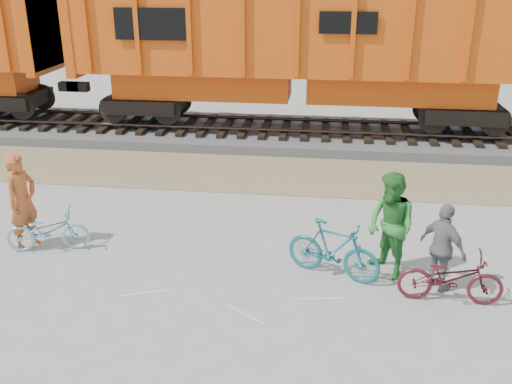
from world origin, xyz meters
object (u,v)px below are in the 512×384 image
bicycle_teal (333,250)px  person_man (391,226)px  person_woman (443,248)px  hopper_car_center (300,45)px  person_solo (22,201)px  bicycle_blue (48,231)px  bicycle_maroon (450,278)px

bicycle_teal → person_man: (1.00, 0.20, 0.44)m
person_man → person_woman: (0.86, -0.41, -0.18)m
hopper_car_center → person_solo: (-4.95, -8.35, -2.02)m
hopper_car_center → person_solo: size_ratio=7.12×
person_woman → bicycle_blue: bearing=46.0°
person_solo → person_man: 7.13m
hopper_car_center → bicycle_teal: 9.18m
bicycle_blue → bicycle_teal: 5.63m
bicycle_maroon → person_man: size_ratio=0.88×
person_solo → person_man: (7.12, -0.22, -0.00)m
bicycle_blue → person_man: person_man is taller
hopper_car_center → person_woman: bearing=-71.3°
person_solo → person_woman: bearing=-79.4°
bicycle_maroon → bicycle_blue: bearing=84.8°
bicycle_teal → person_solo: size_ratio=0.91×
person_man → person_woman: bearing=28.3°
bicycle_teal → person_man: size_ratio=0.91×
bicycle_blue → bicycle_maroon: size_ratio=0.93×
hopper_car_center → bicycle_blue: 9.89m
bicycle_maroon → bicycle_teal: bearing=74.5°
person_solo → person_man: size_ratio=1.00×
person_solo → person_woman: size_ratio=1.22×
bicycle_teal → person_woman: person_woman is taller
bicycle_blue → bicycle_teal: bearing=-106.8°
bicycle_blue → person_solo: person_solo is taller
person_woman → person_man: bearing=24.4°
bicycle_blue → bicycle_teal: (5.62, -0.32, 0.11)m
bicycle_teal → person_solo: (-6.12, 0.42, 0.45)m
bicycle_blue → person_solo: (-0.50, 0.10, 0.56)m
hopper_car_center → person_solo: 9.91m
person_woman → hopper_car_center: bearing=-21.3°
hopper_car_center → person_man: (2.18, -8.57, -2.03)m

